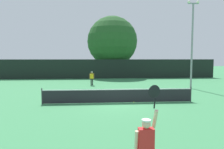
{
  "coord_description": "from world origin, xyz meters",
  "views": [
    {
      "loc": [
        -1.51,
        -13.84,
        3.09
      ],
      "look_at": [
        -0.09,
        4.62,
        1.59
      ],
      "focal_mm": 32.92,
      "sensor_mm": 36.0,
      "label": 1
    }
  ],
  "objects_px": {
    "player_serving": "(146,141)",
    "large_tree": "(112,41)",
    "tennis_ball": "(134,102)",
    "light_pole": "(192,39)",
    "parked_car_near": "(91,71)",
    "player_receiving": "(92,77)",
    "parked_car_mid": "(161,70)"
  },
  "relations": [
    {
      "from": "player_receiving",
      "to": "parked_car_near",
      "type": "bearing_deg",
      "value": -88.13
    },
    {
      "from": "light_pole",
      "to": "parked_car_near",
      "type": "xyz_separation_m",
      "value": [
        -10.48,
        16.51,
        -4.14
      ]
    },
    {
      "from": "player_serving",
      "to": "large_tree",
      "type": "distance_m",
      "value": 29.59
    },
    {
      "from": "parked_car_mid",
      "to": "large_tree",
      "type": "bearing_deg",
      "value": -162.28
    },
    {
      "from": "light_pole",
      "to": "player_serving",
      "type": "bearing_deg",
      "value": -118.86
    },
    {
      "from": "tennis_ball",
      "to": "light_pole",
      "type": "distance_m",
      "value": 10.47
    },
    {
      "from": "parked_car_near",
      "to": "tennis_ball",
      "type": "bearing_deg",
      "value": -88.6
    },
    {
      "from": "player_serving",
      "to": "player_receiving",
      "type": "xyz_separation_m",
      "value": [
        -1.73,
        18.21,
        -0.12
      ]
    },
    {
      "from": "large_tree",
      "to": "parked_car_mid",
      "type": "xyz_separation_m",
      "value": [
        9.28,
        2.81,
        -5.03
      ]
    },
    {
      "from": "player_serving",
      "to": "tennis_ball",
      "type": "height_order",
      "value": "player_serving"
    },
    {
      "from": "player_serving",
      "to": "light_pole",
      "type": "height_order",
      "value": "light_pole"
    },
    {
      "from": "player_receiving",
      "to": "tennis_ball",
      "type": "height_order",
      "value": "player_receiving"
    },
    {
      "from": "player_receiving",
      "to": "parked_car_mid",
      "type": "height_order",
      "value": "parked_car_mid"
    },
    {
      "from": "player_serving",
      "to": "player_receiving",
      "type": "distance_m",
      "value": 18.3
    },
    {
      "from": "player_serving",
      "to": "parked_car_mid",
      "type": "distance_m",
      "value": 33.73
    },
    {
      "from": "player_receiving",
      "to": "parked_car_near",
      "type": "height_order",
      "value": "parked_car_near"
    },
    {
      "from": "tennis_ball",
      "to": "light_pole",
      "type": "xyz_separation_m",
      "value": [
        6.96,
        6.11,
        4.88
      ]
    },
    {
      "from": "player_serving",
      "to": "player_receiving",
      "type": "bearing_deg",
      "value": 95.42
    },
    {
      "from": "light_pole",
      "to": "player_receiving",
      "type": "bearing_deg",
      "value": 162.69
    },
    {
      "from": "player_serving",
      "to": "parked_car_near",
      "type": "xyz_separation_m",
      "value": [
        -2.16,
        31.6,
        -0.27
      ]
    },
    {
      "from": "large_tree",
      "to": "parked_car_near",
      "type": "height_order",
      "value": "large_tree"
    },
    {
      "from": "light_pole",
      "to": "parked_car_near",
      "type": "distance_m",
      "value": 19.99
    },
    {
      "from": "tennis_ball",
      "to": "light_pole",
      "type": "bearing_deg",
      "value": 41.29
    },
    {
      "from": "tennis_ball",
      "to": "large_tree",
      "type": "xyz_separation_m",
      "value": [
        0.08,
        20.2,
        5.77
      ]
    },
    {
      "from": "tennis_ball",
      "to": "light_pole",
      "type": "height_order",
      "value": "light_pole"
    },
    {
      "from": "large_tree",
      "to": "parked_car_near",
      "type": "xyz_separation_m",
      "value": [
        -3.61,
        2.43,
        -5.03
      ]
    },
    {
      "from": "light_pole",
      "to": "large_tree",
      "type": "height_order",
      "value": "large_tree"
    },
    {
      "from": "player_receiving",
      "to": "tennis_ball",
      "type": "relative_size",
      "value": 22.58
    },
    {
      "from": "player_serving",
      "to": "large_tree",
      "type": "height_order",
      "value": "large_tree"
    },
    {
      "from": "player_receiving",
      "to": "light_pole",
      "type": "xyz_separation_m",
      "value": [
        10.04,
        -3.13,
        3.99
      ]
    },
    {
      "from": "player_serving",
      "to": "parked_car_near",
      "type": "bearing_deg",
      "value": 93.92
    },
    {
      "from": "parked_car_mid",
      "to": "player_serving",
      "type": "bearing_deg",
      "value": -107.65
    }
  ]
}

